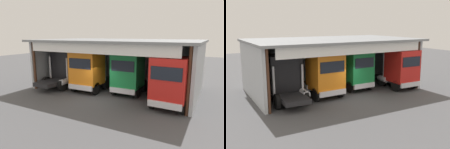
# 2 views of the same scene
# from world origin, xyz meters

# --- Properties ---
(ground_plane) EXTENTS (80.00, 80.00, 0.00)m
(ground_plane) POSITION_xyz_m (0.00, 0.00, 0.00)
(ground_plane) COLOR #4C4C4F
(ground_plane) RESTS_ON ground
(workshop_shed) EXTENTS (15.27, 9.02, 4.80)m
(workshop_shed) POSITION_xyz_m (0.00, 4.94, 3.37)
(workshop_shed) COLOR #ADB2B7
(workshop_shed) RESTS_ON ground
(truck_black_right_bay) EXTENTS (2.71, 4.98, 3.77)m
(truck_black_right_bay) POSITION_xyz_m (-5.16, 2.39, 1.96)
(truck_black_right_bay) COLOR black
(truck_black_right_bay) RESTS_ON ground
(truck_orange_center_left_bay) EXTENTS (2.86, 4.51, 3.78)m
(truck_orange_center_left_bay) POSITION_xyz_m (-1.95, 1.86, 1.99)
(truck_orange_center_left_bay) COLOR orange
(truck_orange_center_left_bay) RESTS_ON ground
(truck_green_center_right_bay) EXTENTS (2.62, 4.28, 3.70)m
(truck_green_center_right_bay) POSITION_xyz_m (1.76, 2.68, 1.95)
(truck_green_center_right_bay) COLOR #197F3D
(truck_green_center_right_bay) RESTS_ON ground
(truck_red_left_bay) EXTENTS (2.59, 4.75, 3.76)m
(truck_red_left_bay) POSITION_xyz_m (5.76, 1.03, 1.97)
(truck_red_left_bay) COLOR red
(truck_red_left_bay) RESTS_ON ground
(oil_drum) EXTENTS (0.58, 0.58, 0.95)m
(oil_drum) POSITION_xyz_m (3.75, 7.41, 0.47)
(oil_drum) COLOR gold
(oil_drum) RESTS_ON ground
(tool_cart) EXTENTS (0.90, 0.60, 1.00)m
(tool_cart) POSITION_xyz_m (3.75, 6.97, 0.50)
(tool_cart) COLOR black
(tool_cart) RESTS_ON ground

